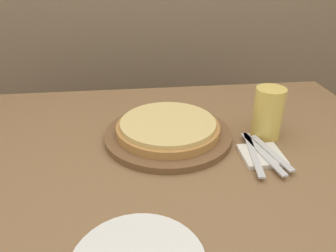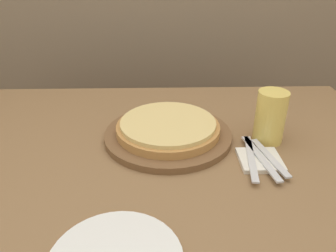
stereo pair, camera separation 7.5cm
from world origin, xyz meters
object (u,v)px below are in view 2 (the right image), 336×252
fork (251,157)px  dinner_knife (260,157)px  beer_glass (271,115)px  pizza_on_board (168,131)px  spoon (270,157)px

fork → dinner_knife: 0.03m
dinner_knife → beer_glass: bearing=65.4°
beer_glass → dinner_knife: bearing=-114.6°
pizza_on_board → dinner_knife: pizza_on_board is taller
beer_glass → spoon: bearing=-103.3°
beer_glass → fork: size_ratio=0.70×
fork → dinner_knife: size_ratio=1.00×
beer_glass → dinner_knife: (-0.05, -0.11, -0.07)m
dinner_knife → spoon: size_ratio=1.18×
dinner_knife → spoon: same height
pizza_on_board → beer_glass: size_ratio=2.46×
beer_glass → fork: 0.15m
beer_glass → spoon: beer_glass is taller
dinner_knife → spoon: bearing=-0.0°
pizza_on_board → spoon: bearing=-26.9°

